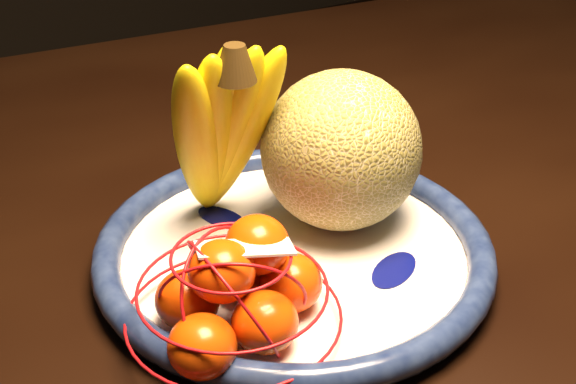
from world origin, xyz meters
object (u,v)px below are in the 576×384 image
cantaloupe (341,150)px  mandarin_bag (237,292)px  banana_bunch (219,126)px  fruit_bowl (294,252)px  dining_table (365,199)px

cantaloupe → mandarin_bag: 0.18m
banana_bunch → fruit_bowl: bearing=-64.2°
banana_bunch → cantaloupe: bearing=-24.3°
fruit_bowl → dining_table: bearing=38.7°
banana_bunch → mandarin_bag: bearing=-111.0°
cantaloupe → banana_bunch: banana_bunch is taller
dining_table → cantaloupe: 0.25m
cantaloupe → banana_bunch: size_ratio=0.72×
cantaloupe → banana_bunch: bearing=153.7°
fruit_bowl → cantaloupe: 0.10m
fruit_bowl → cantaloupe: cantaloupe is taller
dining_table → mandarin_bag: 0.38m
dining_table → mandarin_bag: mandarin_bag is taller
fruit_bowl → cantaloupe: size_ratio=2.43×
banana_bunch → mandarin_bag: 0.16m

